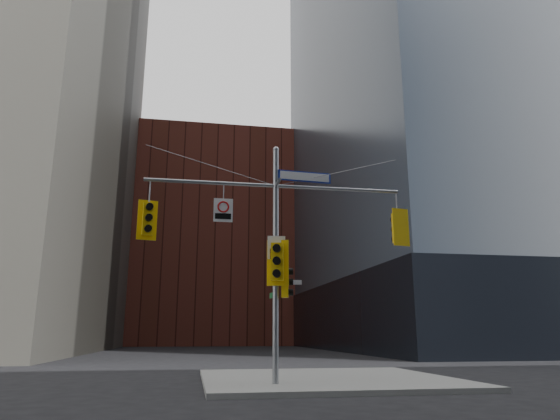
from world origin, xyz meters
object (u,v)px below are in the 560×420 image
object	(u,v)px
street_sign_blade	(305,177)
traffic_light_pole_side	(286,282)
traffic_light_west_arm	(148,219)
signal_assembly	(276,236)
traffic_light_east_arm	(398,228)
regulatory_sign_arm	(223,209)
traffic_light_pole_front	(277,262)

from	to	relation	value
street_sign_blade	traffic_light_pole_side	bearing A→B (deg)	175.73
traffic_light_west_arm	street_sign_blade	xyz separation A→B (m)	(4.73, -0.01, 1.55)
traffic_light_west_arm	signal_assembly	bearing A→B (deg)	-12.68
traffic_light_west_arm	traffic_light_east_arm	distance (m)	7.75
signal_assembly	regulatory_sign_arm	distance (m)	1.78
signal_assembly	traffic_light_east_arm	bearing A→B (deg)	0.02
traffic_light_pole_side	traffic_light_pole_front	bearing A→B (deg)	142.05
traffic_light_east_arm	traffic_light_pole_front	xyz separation A→B (m)	(-3.95, -0.27, -1.21)
traffic_light_pole_front	signal_assembly	bearing A→B (deg)	104.57
regulatory_sign_arm	street_sign_blade	bearing A→B (deg)	0.19
street_sign_blade	traffic_light_pole_front	bearing A→B (deg)	-168.37
traffic_light_pole_side	street_sign_blade	bearing A→B (deg)	-77.55
signal_assembly	street_sign_blade	size ratio (longest dim) A/B	4.66
street_sign_blade	traffic_light_west_arm	bearing A→B (deg)	175.22
signal_assembly	traffic_light_pole_front	bearing A→B (deg)	-89.65
signal_assembly	traffic_light_west_arm	world-z (taller)	signal_assembly
traffic_light_east_arm	regulatory_sign_arm	xyz separation A→B (m)	(-5.57, -0.02, 0.37)
signal_assembly	traffic_light_west_arm	bearing A→B (deg)	179.81
traffic_light_east_arm	signal_assembly	bearing A→B (deg)	-10.48
traffic_light_east_arm	traffic_light_pole_side	xyz separation A→B (m)	(-3.63, -0.00, -1.77)
traffic_light_east_arm	traffic_light_pole_side	bearing A→B (deg)	-10.46
traffic_light_pole_side	regulatory_sign_arm	bearing A→B (deg)	102.62
traffic_light_pole_front	traffic_light_east_arm	bearing A→B (deg)	18.10
traffic_light_pole_side	street_sign_blade	world-z (taller)	street_sign_blade
street_sign_blade	regulatory_sign_arm	xyz separation A→B (m)	(-2.54, -0.02, -1.18)
regulatory_sign_arm	traffic_light_pole_front	bearing A→B (deg)	-9.00
traffic_light_west_arm	traffic_light_pole_side	world-z (taller)	traffic_light_west_arm
traffic_light_west_arm	traffic_light_pole_side	distance (m)	4.48
traffic_light_pole_front	street_sign_blade	world-z (taller)	street_sign_blade
traffic_light_east_arm	street_sign_blade	distance (m)	3.40
street_sign_blade	regulatory_sign_arm	size ratio (longest dim) A/B	2.38
street_sign_blade	regulatory_sign_arm	bearing A→B (deg)	175.86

